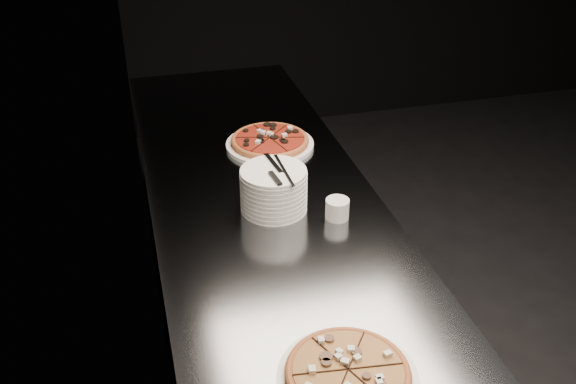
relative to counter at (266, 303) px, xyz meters
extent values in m
cube|color=black|center=(-0.37, 0.00, 0.94)|extent=(0.02, 5.00, 2.80)
cube|color=slate|center=(0.00, 0.00, -0.01)|extent=(0.70, 2.40, 0.90)
cube|color=slate|center=(0.00, 0.00, 0.45)|extent=(0.74, 2.44, 0.02)
cylinder|color=white|center=(0.00, -0.82, 0.47)|extent=(0.32, 0.32, 0.01)
cylinder|color=#B96837|center=(0.00, -0.82, 0.48)|extent=(0.31, 0.31, 0.01)
torus|color=#B96837|center=(0.00, -0.82, 0.49)|extent=(0.32, 0.32, 0.02)
cylinder|color=#E4A14C|center=(0.00, -0.82, 0.49)|extent=(0.28, 0.28, 0.01)
cylinder|color=white|center=(0.11, 0.35, 0.47)|extent=(0.33, 0.33, 0.02)
cylinder|color=#B96837|center=(0.11, 0.35, 0.48)|extent=(0.36, 0.36, 0.01)
torus|color=#B96837|center=(0.11, 0.35, 0.49)|extent=(0.36, 0.36, 0.02)
cylinder|color=maroon|center=(0.11, 0.35, 0.49)|extent=(0.31, 0.31, 0.01)
cylinder|color=white|center=(0.02, -0.08, 0.47)|extent=(0.21, 0.21, 0.02)
cylinder|color=white|center=(0.02, -0.08, 0.48)|extent=(0.21, 0.21, 0.02)
cylinder|color=white|center=(0.02, -0.08, 0.50)|extent=(0.21, 0.21, 0.02)
cylinder|color=white|center=(0.02, -0.08, 0.51)|extent=(0.21, 0.21, 0.02)
cylinder|color=white|center=(0.02, -0.08, 0.53)|extent=(0.21, 0.21, 0.02)
cylinder|color=white|center=(0.02, -0.08, 0.55)|extent=(0.21, 0.21, 0.02)
cylinder|color=white|center=(0.02, -0.08, 0.56)|extent=(0.21, 0.21, 0.02)
cylinder|color=white|center=(0.02, -0.08, 0.58)|extent=(0.21, 0.21, 0.02)
cylinder|color=white|center=(0.02, -0.08, 0.59)|extent=(0.21, 0.21, 0.02)
cube|color=silver|center=(0.03, -0.04, 0.60)|extent=(0.03, 0.14, 0.00)
cube|color=black|center=(0.01, -0.14, 0.60)|extent=(0.02, 0.08, 0.01)
cube|color=silver|center=(0.05, -0.09, 0.60)|extent=(0.05, 0.21, 0.00)
cylinder|color=silver|center=(0.19, -0.18, 0.49)|extent=(0.07, 0.07, 0.06)
cylinder|color=black|center=(0.19, -0.18, 0.52)|extent=(0.06, 0.06, 0.01)
camera|label=1|loc=(-0.39, -1.77, 1.56)|focal=40.00mm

